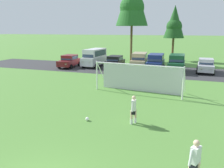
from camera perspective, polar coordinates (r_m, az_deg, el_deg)
ground_plane at (r=20.83m, az=5.94°, el=-0.71°), size 400.00×400.00×0.00m
parking_lot_strip at (r=29.32m, az=9.77°, el=3.42°), size 52.00×8.40×0.01m
soccer_ball at (r=13.21m, az=-6.39°, el=-8.92°), size 0.22×0.22×0.22m
soccer_goal at (r=18.91m, az=7.08°, el=1.80°), size 7.57×2.64×2.57m
player_striker_near at (r=12.57m, az=5.57°, el=-6.60°), size 0.32×0.75×1.64m
player_midfield_center at (r=8.46m, az=20.50°, el=-18.27°), size 0.48×0.66×1.64m
parked_car_slot_far_left at (r=32.05m, az=-10.90°, el=5.82°), size 2.17×4.27×1.72m
parked_car_slot_left at (r=32.19m, az=-4.51°, el=6.90°), size 2.46×4.93×2.52m
parked_car_slot_center_left at (r=30.43m, az=0.70°, el=5.66°), size 2.07×4.22×1.72m
parked_car_slot_center at (r=30.36m, az=7.05°, el=5.99°), size 2.41×4.74×2.16m
parked_car_slot_center_right at (r=29.08m, az=11.18°, el=5.49°), size 2.20×4.63×2.16m
parked_car_slot_right at (r=29.24m, az=16.31°, el=5.24°), size 2.15×4.60×2.16m
parked_car_slot_far_right at (r=29.82m, az=22.96°, el=4.39°), size 2.18×4.28×1.72m
tree_left_edge at (r=37.78m, az=5.21°, el=20.45°), size 5.22×5.22×13.93m
tree_mid_left at (r=39.73m, az=15.75°, el=14.89°), size 3.43×3.43×9.15m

